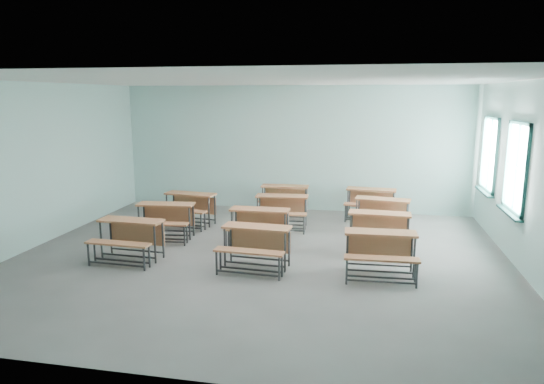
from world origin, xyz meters
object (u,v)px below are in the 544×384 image
at_px(desk_unit_r0c2, 380,247).
at_px(desk_unit_r1c1, 259,222).
at_px(desk_unit_r2c1, 282,207).
at_px(desk_unit_r2c2, 382,210).
at_px(desk_unit_r3c1, 284,196).
at_px(desk_unit_r0c0, 129,234).
at_px(desk_unit_r1c2, 379,226).
at_px(desk_unit_r0c1, 255,241).
at_px(desk_unit_r2c0, 189,204).
at_px(desk_unit_r3c2, 371,199).
at_px(desk_unit_r1c0, 165,216).

distance_m(desk_unit_r0c2, desk_unit_r1c1, 2.63).
xyz_separation_m(desk_unit_r2c1, desk_unit_r2c2, (2.20, 0.09, 0.00)).
bearing_deg(desk_unit_r2c2, desk_unit_r3c1, 162.30).
relative_size(desk_unit_r0c0, desk_unit_r0c2, 1.00).
distance_m(desk_unit_r0c0, desk_unit_r0c2, 4.44).
xyz_separation_m(desk_unit_r1c1, desk_unit_r2c1, (0.21, 1.39, 0.00)).
bearing_deg(desk_unit_r1c2, desk_unit_r0c1, -143.79).
relative_size(desk_unit_r2c2, desk_unit_r3c1, 1.05).
bearing_deg(desk_unit_r0c1, desk_unit_r2c0, 134.22).
bearing_deg(desk_unit_r3c1, desk_unit_r2c2, -28.30).
height_order(desk_unit_r1c2, desk_unit_r3c2, same).
relative_size(desk_unit_r1c0, desk_unit_r2c0, 0.99).
bearing_deg(desk_unit_r0c0, desk_unit_r1c1, 34.24).
relative_size(desk_unit_r1c0, desk_unit_r2c2, 0.98).
height_order(desk_unit_r1c2, desk_unit_r2c0, same).
xyz_separation_m(desk_unit_r0c0, desk_unit_r0c2, (4.44, 0.07, 0.00)).
height_order(desk_unit_r1c0, desk_unit_r1c2, same).
height_order(desk_unit_r3c1, desk_unit_r3c2, same).
xyz_separation_m(desk_unit_r2c1, desk_unit_r3c1, (-0.15, 1.21, 0.00)).
bearing_deg(desk_unit_r0c1, desk_unit_r1c2, 37.52).
bearing_deg(desk_unit_r1c2, desk_unit_r0c2, -87.90).
xyz_separation_m(desk_unit_r0c1, desk_unit_r3c2, (1.94, 3.88, 0.00)).
distance_m(desk_unit_r1c0, desk_unit_r2c0, 1.14).
bearing_deg(desk_unit_r3c2, desk_unit_r0c1, -111.57).
height_order(desk_unit_r0c2, desk_unit_r1c0, same).
bearing_deg(desk_unit_r3c2, desk_unit_r0c2, -82.61).
relative_size(desk_unit_r0c0, desk_unit_r1c0, 0.97).
xyz_separation_m(desk_unit_r1c1, desk_unit_r1c2, (2.33, 0.14, 0.00)).
relative_size(desk_unit_r0c1, desk_unit_r2c2, 0.96).
distance_m(desk_unit_r0c2, desk_unit_r1c0, 4.55).
bearing_deg(desk_unit_r2c0, desk_unit_r0c1, -42.17).
bearing_deg(desk_unit_r0c0, desk_unit_r0c1, 3.06).
height_order(desk_unit_r1c0, desk_unit_r2c0, same).
bearing_deg(desk_unit_r1c0, desk_unit_r2c0, 79.67).
xyz_separation_m(desk_unit_r0c2, desk_unit_r1c1, (-2.33, 1.22, 0.00)).
relative_size(desk_unit_r2c0, desk_unit_r2c2, 0.99).
relative_size(desk_unit_r0c0, desk_unit_r1c1, 1.03).
bearing_deg(desk_unit_r2c1, desk_unit_r1c0, -153.59).
xyz_separation_m(desk_unit_r0c2, desk_unit_r1c0, (-4.35, 1.31, 0.00)).
bearing_deg(desk_unit_r2c2, desk_unit_r3c2, 109.88).
bearing_deg(desk_unit_r1c1, desk_unit_r2c2, 31.49).
height_order(desk_unit_r0c0, desk_unit_r1c2, same).
xyz_separation_m(desk_unit_r0c1, desk_unit_r1c0, (-2.25, 1.37, 0.00)).
xyz_separation_m(desk_unit_r1c0, desk_unit_r1c1, (2.02, -0.09, 0.00)).
relative_size(desk_unit_r2c0, desk_unit_r3c1, 1.04).
height_order(desk_unit_r1c0, desk_unit_r3c2, same).
bearing_deg(desk_unit_r1c2, desk_unit_r2c0, 167.81).
distance_m(desk_unit_r2c1, desk_unit_r3c2, 2.31).
relative_size(desk_unit_r1c1, desk_unit_r2c0, 0.93).
bearing_deg(desk_unit_r1c2, desk_unit_r1c0, -177.19).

